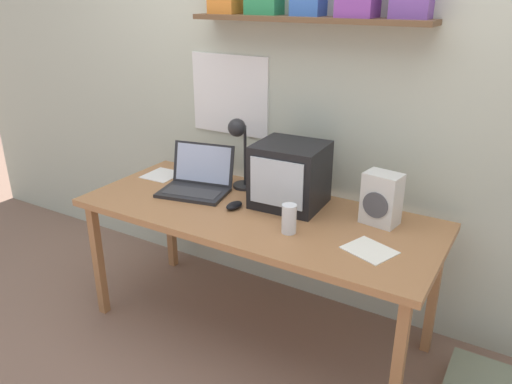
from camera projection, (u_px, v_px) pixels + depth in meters
name	position (u px, v px, depth m)	size (l,w,h in m)	color
ground_plane	(256.00, 329.00, 2.72)	(12.00, 12.00, 0.00)	#866654
back_wall	(305.00, 73.00, 2.62)	(5.60, 0.24, 2.60)	beige
corner_desk	(256.00, 221.00, 2.48)	(1.79, 0.74, 0.71)	#AA7245
crt_monitor	(290.00, 175.00, 2.47)	(0.35, 0.33, 0.32)	black
laptop	(198.00, 180.00, 2.68)	(0.40, 0.35, 0.24)	#232326
desk_lamp	(239.00, 143.00, 2.63)	(0.14, 0.17, 0.39)	#232326
juice_glass	(289.00, 220.00, 2.22)	(0.07, 0.07, 0.13)	white
space_heater	(381.00, 199.00, 2.28)	(0.18, 0.14, 0.25)	silver
computer_mouse	(234.00, 205.00, 2.48)	(0.07, 0.11, 0.03)	black
loose_paper_near_monitor	(162.00, 175.00, 2.92)	(0.19, 0.21, 0.00)	white
loose_paper_near_laptop	(369.00, 250.00, 2.08)	(0.24, 0.22, 0.00)	white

